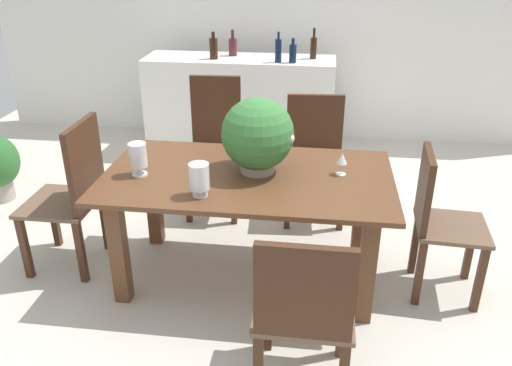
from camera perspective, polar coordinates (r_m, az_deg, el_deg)
name	(u,v)px	position (r m, az deg, el deg)	size (l,w,h in m)	color
ground_plane	(252,258)	(3.70, -0.41, -8.26)	(7.04, 7.04, 0.00)	beige
back_wall	(285,16)	(5.71, 3.24, 17.85)	(6.40, 0.10, 2.60)	white
dining_table	(248,194)	(3.22, -0.92, -1.21)	(1.76, 0.99, 0.74)	brown
chair_foot_end	(438,217)	(3.32, 19.30, -3.58)	(0.44, 0.44, 0.93)	#422616
chair_far_left	(215,140)	(4.18, -4.50, 4.75)	(0.46, 0.48, 1.08)	#422616
chair_far_right	(314,150)	(4.10, 6.41, 3.59)	(0.51, 0.48, 0.95)	#422616
chair_head_end	(74,189)	(3.57, -19.29, -0.65)	(0.46, 0.48, 1.03)	#422616
chair_near_right	(304,309)	(2.43, 5.27, -13.62)	(0.47, 0.47, 0.93)	#422616
flower_centerpiece	(258,135)	(3.12, 0.19, 5.25)	(0.44, 0.44, 0.46)	gray
crystal_vase_left	(138,156)	(3.19, -12.80, 2.87)	(0.11, 0.11, 0.21)	silver
crystal_vase_center_near	(199,177)	(2.88, -6.24, 0.62)	(0.11, 0.11, 0.19)	silver
wine_glass	(342,160)	(3.17, 9.40, 2.54)	(0.06, 0.06, 0.14)	silver
kitchen_counter	(240,106)	(5.32, -1.73, 8.39)	(1.86, 0.57, 0.98)	white
wine_bottle_green	(278,50)	(4.97, 2.42, 14.33)	(0.06, 0.06, 0.28)	#0F1E38
wine_bottle_clear	(214,48)	(5.13, -4.67, 14.54)	(0.08, 0.08, 0.25)	black
wine_bottle_tall	(233,46)	(5.28, -2.56, 14.74)	(0.08, 0.08, 0.25)	#511E28
wine_bottle_dark	(293,53)	(4.97, 4.05, 14.02)	(0.07, 0.07, 0.22)	#0F1E38
wine_bottle_amber	(314,47)	(5.16, 6.32, 14.57)	(0.06, 0.06, 0.29)	black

